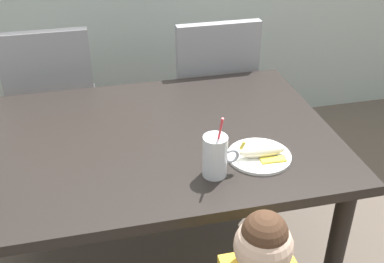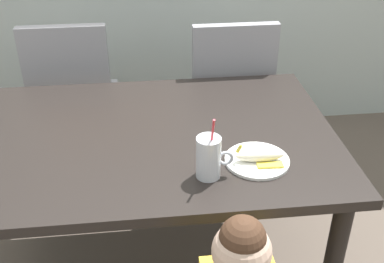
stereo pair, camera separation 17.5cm
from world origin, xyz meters
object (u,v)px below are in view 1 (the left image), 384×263
at_px(snack_plate, 259,156).
at_px(milk_cup, 215,158).
at_px(dining_chair_left, 54,102).
at_px(dining_chair_right, 211,91).
at_px(peeled_banana, 263,151).
at_px(dining_table, 154,155).

bearing_deg(snack_plate, milk_cup, -161.50).
relative_size(dining_chair_left, dining_chair_right, 1.00).
xyz_separation_m(dining_chair_right, peeled_banana, (-0.06, -0.91, 0.21)).
bearing_deg(dining_chair_right, dining_chair_left, -4.95).
bearing_deg(dining_chair_right, snack_plate, 85.64).
distance_m(dining_chair_right, snack_plate, 0.92).
bearing_deg(dining_table, milk_cup, -60.37).
distance_m(dining_table, dining_chair_right, 0.79).
xyz_separation_m(milk_cup, snack_plate, (0.18, 0.06, -0.06)).
bearing_deg(dining_table, dining_chair_left, 118.78).
bearing_deg(dining_table, dining_chair_right, 57.97).
bearing_deg(dining_chair_right, milk_cup, 75.34).
height_order(dining_chair_left, milk_cup, milk_cup).
xyz_separation_m(dining_chair_left, peeled_banana, (0.76, -0.98, 0.21)).
height_order(milk_cup, peeled_banana, milk_cup).
height_order(dining_table, milk_cup, milk_cup).
distance_m(dining_chair_left, milk_cup, 1.21).
xyz_separation_m(dining_chair_left, dining_chair_right, (0.83, -0.07, 0.00)).
height_order(dining_table, dining_chair_left, dining_chair_left).
bearing_deg(dining_chair_left, dining_chair_right, 175.05).
bearing_deg(dining_chair_right, dining_table, 57.97).
distance_m(snack_plate, peeled_banana, 0.03).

